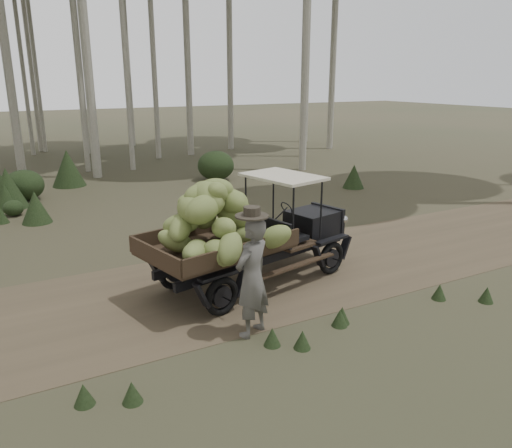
# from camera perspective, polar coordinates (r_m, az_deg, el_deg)

# --- Properties ---
(ground) EXTENTS (120.00, 120.00, 0.00)m
(ground) POSITION_cam_1_polar(r_m,az_deg,el_deg) (9.71, -8.47, -8.03)
(ground) COLOR #473D2B
(ground) RESTS_ON ground
(dirt_track) EXTENTS (70.00, 4.00, 0.01)m
(dirt_track) POSITION_cam_1_polar(r_m,az_deg,el_deg) (9.71, -8.47, -8.01)
(dirt_track) COLOR brown
(dirt_track) RESTS_ON ground
(banana_truck) EXTENTS (4.78, 2.79, 2.34)m
(banana_truck) POSITION_cam_1_polar(r_m,az_deg,el_deg) (9.31, -2.79, 0.24)
(banana_truck) COLOR black
(banana_truck) RESTS_ON ground
(farmer) EXTENTS (0.84, 0.73, 2.12)m
(farmer) POSITION_cam_1_polar(r_m,az_deg,el_deg) (7.84, -0.45, -5.96)
(farmer) COLOR #56534E
(farmer) RESTS_ON ground
(undergrowth) EXTENTS (21.96, 23.78, 1.37)m
(undergrowth) POSITION_cam_1_polar(r_m,az_deg,el_deg) (11.54, -25.83, -2.57)
(undergrowth) COLOR #233319
(undergrowth) RESTS_ON ground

